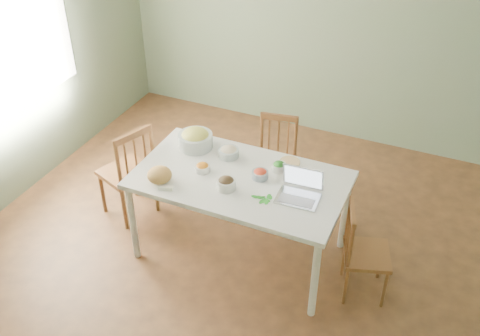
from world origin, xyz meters
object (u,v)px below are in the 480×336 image
at_px(chair_far, 274,163).
at_px(bread_boule, 160,175).
at_px(chair_right, 367,252).
at_px(laptop, 298,188).
at_px(chair_left, 126,170).
at_px(dining_table, 240,216).
at_px(bowl_squash, 195,139).

bearing_deg(chair_far, bread_boule, -126.85).
distance_m(chair_right, bread_boule, 1.82).
distance_m(chair_far, bread_boule, 1.37).
bearing_deg(laptop, chair_left, 171.47).
bearing_deg(dining_table, chair_right, -0.97).
xyz_separation_m(dining_table, chair_left, (-1.24, 0.09, 0.09)).
bearing_deg(dining_table, bread_boule, -151.53).
xyz_separation_m(chair_far, chair_left, (-1.24, -0.75, 0.05)).
xyz_separation_m(chair_right, laptop, (-0.60, -0.06, 0.52)).
height_order(chair_left, bowl_squash, bowl_squash).
height_order(bread_boule, bowl_squash, bowl_squash).
bearing_deg(chair_left, dining_table, 106.53).
xyz_separation_m(chair_left, bowl_squash, (0.67, 0.19, 0.42)).
bearing_deg(bread_boule, dining_table, 28.47).
distance_m(chair_far, chair_right, 1.42).
height_order(chair_far, chair_right, chair_far).
xyz_separation_m(chair_far, bowl_squash, (-0.56, -0.56, 0.47)).
relative_size(chair_left, laptop, 3.01).
relative_size(chair_far, chair_left, 0.90).
xyz_separation_m(dining_table, bread_boule, (-0.59, -0.32, 0.49)).
bearing_deg(laptop, bowl_squash, 159.03).
bearing_deg(bread_boule, laptop, 11.84).
bearing_deg(bread_boule, bowl_squash, 87.55).
distance_m(chair_far, laptop, 1.18).
distance_m(chair_left, chair_right, 2.38).
xyz_separation_m(chair_right, bread_boule, (-1.73, -0.30, 0.47)).
relative_size(chair_right, laptop, 2.58).
distance_m(chair_right, bowl_squash, 1.80).
bearing_deg(chair_left, bowl_squash, 125.97).
xyz_separation_m(bread_boule, laptop, (1.13, 0.24, 0.05)).
xyz_separation_m(bowl_squash, laptop, (1.10, -0.35, 0.03)).
relative_size(chair_far, bowl_squash, 2.93).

